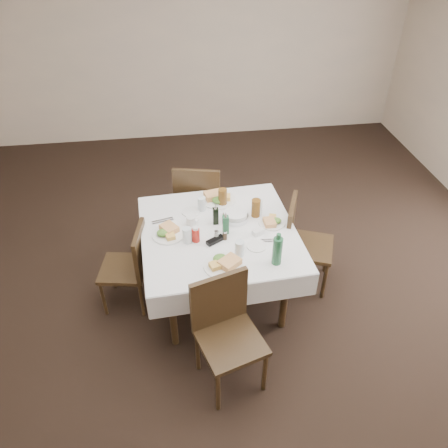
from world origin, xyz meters
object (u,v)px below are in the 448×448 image
object	(u,v)px
dining_table	(219,239)
water_e	(258,207)
coffee_mug	(191,222)
chair_south	(225,326)
chair_west	(132,263)
water_n	(202,204)
water_w	(187,235)
bread_basket	(235,216)
water_s	(240,248)
chair_east	(301,239)
green_bottle	(277,250)
oil_cruet_green	(226,224)
oil_cruet_dark	(216,215)
chair_north	(199,200)
ketchup_bottle	(196,234)

from	to	relation	value
dining_table	water_e	size ratio (longest dim) A/B	9.23
water_e	coffee_mug	world-z (taller)	water_e
chair_south	water_e	distance (m)	1.13
chair_west	water_n	xyz separation A→B (m)	(0.65, 0.30, 0.36)
coffee_mug	water_w	bearing A→B (deg)	-102.76
bread_basket	water_s	bearing A→B (deg)	-95.41
chair_east	green_bottle	world-z (taller)	green_bottle
water_w	bread_basket	world-z (taller)	water_w
water_e	oil_cruet_green	bearing A→B (deg)	-145.41
water_e	oil_cruet_dark	world-z (taller)	oil_cruet_dark
dining_table	chair_south	world-z (taller)	chair_south
oil_cruet_dark	bread_basket	bearing A→B (deg)	10.25
chair_north	ketchup_bottle	distance (m)	0.95
chair_east	bread_basket	world-z (taller)	chair_east
chair_north	coffee_mug	size ratio (longest dim) A/B	7.12
water_w	coffee_mug	world-z (taller)	water_w
chair_north	green_bottle	bearing A→B (deg)	-68.91
water_s	oil_cruet_green	distance (m)	0.30
green_bottle	chair_south	bearing A→B (deg)	-141.10
chair_east	chair_north	bearing A→B (deg)	140.81
water_e	oil_cruet_dark	size ratio (longest dim) A/B	0.75
chair_south	dining_table	bearing A→B (deg)	85.77
water_s	water_e	distance (m)	0.57
bread_basket	green_bottle	world-z (taller)	green_bottle
green_bottle	chair_north	bearing A→B (deg)	111.09
coffee_mug	oil_cruet_dark	bearing A→B (deg)	0.40
ketchup_bottle	green_bottle	size ratio (longest dim) A/B	0.50
water_n	ketchup_bottle	bearing A→B (deg)	-102.07
chair_south	water_s	distance (m)	0.60
water_n	green_bottle	xyz separation A→B (m)	(0.49, -0.77, 0.06)
chair_west	ketchup_bottle	xyz separation A→B (m)	(0.56, -0.13, 0.36)
chair_south	ketchup_bottle	size ratio (longest dim) A/B	6.64
bread_basket	ketchup_bottle	distance (m)	0.44
water_e	ketchup_bottle	distance (m)	0.64
dining_table	water_e	distance (m)	0.44
dining_table	chair_east	distance (m)	0.79
water_s	water_n	bearing A→B (deg)	109.54
chair_east	water_s	world-z (taller)	water_s
chair_south	chair_west	xyz separation A→B (m)	(-0.70, 0.84, -0.06)
water_s	ketchup_bottle	size ratio (longest dim) A/B	0.96
dining_table	chair_north	size ratio (longest dim) A/B	1.42
water_s	oil_cruet_dark	bearing A→B (deg)	107.01
ketchup_bottle	dining_table	bearing A→B (deg)	25.83
water_n	green_bottle	size ratio (longest dim) A/B	0.46
chair_south	green_bottle	xyz separation A→B (m)	(0.44, 0.36, 0.36)
oil_cruet_dark	chair_east	bearing A→B (deg)	-0.70
water_n	water_e	size ratio (longest dim) A/B	0.88
chair_west	coffee_mug	xyz separation A→B (m)	(0.54, 0.08, 0.33)
oil_cruet_dark	coffee_mug	size ratio (longest dim) A/B	1.46
coffee_mug	green_bottle	bearing A→B (deg)	-42.67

